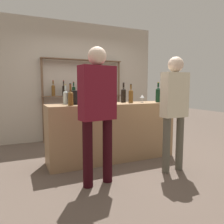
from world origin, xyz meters
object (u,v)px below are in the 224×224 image
(counter_bottle_1, at_px, (158,94))
(counter_bottle_4, at_px, (71,97))
(counter_bottle_3, at_px, (66,97))
(customer_left, at_px, (97,105))
(counter_bottle_0, at_px, (123,95))
(customer_right, at_px, (174,104))
(counter_bottle_2, at_px, (131,95))
(server_behind_counter, at_px, (100,101))
(cork_jar, at_px, (83,101))
(ice_bucket, at_px, (75,97))
(wine_glass, at_px, (142,97))

(counter_bottle_1, height_order, counter_bottle_4, counter_bottle_1)
(counter_bottle_3, xyz_separation_m, customer_left, (0.19, -1.00, -0.07))
(counter_bottle_0, xyz_separation_m, counter_bottle_4, (-1.05, -0.30, -0.02))
(counter_bottle_3, height_order, customer_right, customer_right)
(counter_bottle_4, bearing_deg, customer_left, -75.87)
(counter_bottle_2, distance_m, counter_bottle_4, 1.12)
(counter_bottle_0, bearing_deg, customer_right, -73.08)
(customer_left, bearing_deg, counter_bottle_3, 1.75)
(counter_bottle_2, height_order, server_behind_counter, server_behind_counter)
(counter_bottle_0, relative_size, server_behind_counter, 0.21)
(counter_bottle_0, height_order, counter_bottle_1, counter_bottle_1)
(customer_right, bearing_deg, counter_bottle_1, -22.22)
(cork_jar, distance_m, customer_left, 0.70)
(counter_bottle_1, xyz_separation_m, counter_bottle_4, (-1.68, -0.10, -0.02))
(counter_bottle_2, xyz_separation_m, counter_bottle_4, (-1.12, -0.13, -0.01))
(cork_jar, bearing_deg, server_behind_counter, 53.66)
(counter_bottle_2, distance_m, counter_bottle_3, 1.14)
(customer_left, distance_m, customer_right, 1.19)
(counter_bottle_4, height_order, ice_bucket, counter_bottle_4)
(counter_bottle_0, height_order, counter_bottle_4, counter_bottle_0)
(counter_bottle_1, distance_m, ice_bucket, 1.56)
(counter_bottle_3, xyz_separation_m, server_behind_counter, (0.81, 0.53, -0.12))
(counter_bottle_2, relative_size, customer_left, 0.19)
(counter_bottle_0, relative_size, ice_bucket, 1.62)
(counter_bottle_0, distance_m, cork_jar, 0.92)
(cork_jar, bearing_deg, ice_bucket, 106.31)
(counter_bottle_0, xyz_separation_m, customer_left, (-0.88, -1.00, -0.09))
(counter_bottle_0, bearing_deg, server_behind_counter, 115.78)
(counter_bottle_1, xyz_separation_m, customer_right, (-0.31, -0.83, -0.12))
(counter_bottle_1, distance_m, customer_right, 0.90)
(counter_bottle_0, relative_size, counter_bottle_4, 1.07)
(counter_bottle_3, bearing_deg, counter_bottle_1, -6.73)
(counter_bottle_3, height_order, customer_left, customer_left)
(counter_bottle_2, xyz_separation_m, cork_jar, (-0.93, -0.13, -0.07))
(counter_bottle_2, bearing_deg, counter_bottle_3, 171.59)
(counter_bottle_0, distance_m, customer_right, 1.08)
(wine_glass, bearing_deg, counter_bottle_4, -174.67)
(customer_left, bearing_deg, counter_bottle_4, 5.25)
(counter_bottle_4, xyz_separation_m, ice_bucket, (0.12, 0.22, -0.01))
(counter_bottle_2, height_order, wine_glass, counter_bottle_2)
(counter_bottle_4, xyz_separation_m, customer_right, (1.37, -0.73, -0.09))
(wine_glass, bearing_deg, ice_bucket, 175.50)
(counter_bottle_2, distance_m, ice_bucket, 1.00)
(counter_bottle_0, height_order, server_behind_counter, server_behind_counter)
(counter_bottle_0, bearing_deg, wine_glass, -30.81)
(wine_glass, bearing_deg, counter_bottle_0, 149.19)
(customer_left, bearing_deg, counter_bottle_0, -50.28)
(counter_bottle_4, bearing_deg, customer_right, -28.11)
(counter_bottle_4, xyz_separation_m, server_behind_counter, (0.80, 0.83, -0.12))
(wine_glass, xyz_separation_m, server_behind_counter, (-0.55, 0.70, -0.11))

